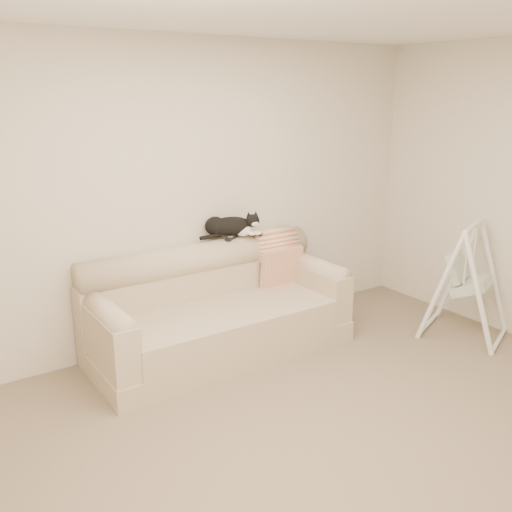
{
  "coord_description": "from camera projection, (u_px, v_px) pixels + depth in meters",
  "views": [
    {
      "loc": [
        -2.16,
        -2.33,
        2.17
      ],
      "look_at": [
        0.26,
        1.27,
        0.9
      ],
      "focal_mm": 40.0,
      "sensor_mm": 36.0,
      "label": 1
    }
  ],
  "objects": [
    {
      "name": "baby_swing",
      "position": [
        467.0,
        280.0,
        5.11
      ],
      "size": [
        0.85,
        0.88,
        1.06
      ],
      "color": "white",
      "rests_on": "ground"
    },
    {
      "name": "remote_a",
      "position": [
        232.0,
        237.0,
        5.05
      ],
      "size": [
        0.18,
        0.14,
        0.03
      ],
      "color": "black",
      "rests_on": "sofa"
    },
    {
      "name": "remote_b",
      "position": [
        253.0,
        234.0,
        5.17
      ],
      "size": [
        0.15,
        0.16,
        0.02
      ],
      "color": "black",
      "rests_on": "sofa"
    },
    {
      "name": "throw_blanket",
      "position": [
        273.0,
        250.0,
        5.34
      ],
      "size": [
        0.44,
        0.38,
        0.58
      ],
      "color": "#C45C36",
      "rests_on": "sofa"
    },
    {
      "name": "ground_plane",
      "position": [
        333.0,
        444.0,
        3.62
      ],
      "size": [
        5.0,
        5.0,
        0.0
      ],
      "primitive_type": "plane",
      "color": "#70604A",
      "rests_on": "ground"
    },
    {
      "name": "sofa",
      "position": [
        216.0,
        311.0,
        4.86
      ],
      "size": [
        2.2,
        0.93,
        0.9
      ],
      "color": "tan",
      "rests_on": "ground"
    },
    {
      "name": "tuxedo_cat",
      "position": [
        231.0,
        226.0,
        5.05
      ],
      "size": [
        0.57,
        0.33,
        0.22
      ],
      "color": "black",
      "rests_on": "sofa"
    },
    {
      "name": "room_shell",
      "position": [
        344.0,
        208.0,
        3.19
      ],
      "size": [
        5.04,
        4.04,
        2.6
      ],
      "color": "beige",
      "rests_on": "ground"
    }
  ]
}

